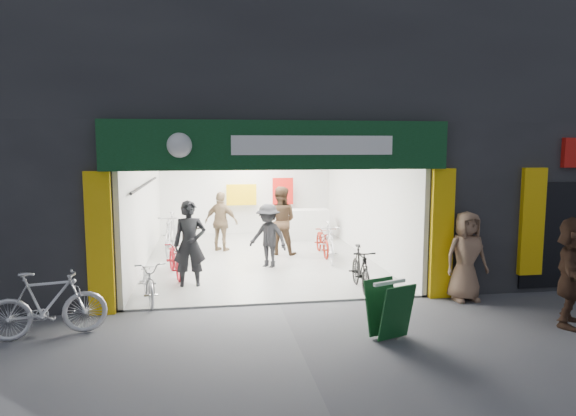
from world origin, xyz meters
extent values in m
plane|color=#56565B|center=(0.00, 0.00, 0.00)|extent=(60.00, 60.00, 0.00)
cube|color=#232326|center=(1.00, 5.00, 5.75)|extent=(16.00, 10.00, 4.50)
cube|color=#232326|center=(-5.50, 5.00, 1.75)|extent=(5.00, 10.00, 3.50)
cube|color=#232326|center=(6.00, 5.00, 1.75)|extent=(6.00, 10.00, 3.50)
cube|color=#9E9E99|center=(0.00, 4.00, 0.02)|extent=(6.00, 8.00, 0.04)
cube|color=silver|center=(0.00, 8.10, 1.60)|extent=(6.00, 0.20, 3.20)
cube|color=silver|center=(-2.95, 4.00, 1.60)|extent=(0.10, 8.00, 3.20)
cube|color=silver|center=(2.95, 4.00, 1.60)|extent=(0.10, 8.00, 3.20)
cube|color=white|center=(0.00, 4.00, 3.25)|extent=(6.00, 8.00, 0.10)
cube|color=black|center=(0.00, 0.10, 3.35)|extent=(6.00, 0.30, 0.30)
cube|color=#0C3511|center=(0.00, -0.12, 3.05)|extent=(6.40, 0.25, 0.90)
cube|color=white|center=(0.60, -0.26, 3.05)|extent=(3.00, 0.02, 0.35)
cube|color=#DEA70B|center=(-3.25, -0.06, 1.30)|extent=(0.45, 0.12, 2.60)
cube|color=#DEA70B|center=(3.25, -0.06, 1.30)|extent=(0.45, 0.12, 2.60)
cube|color=#DEA70B|center=(5.20, -0.06, 1.50)|extent=(0.50, 0.12, 2.20)
cylinder|color=black|center=(-2.82, 3.40, 2.10)|extent=(0.06, 5.00, 0.06)
cube|color=silver|center=(1.80, 6.50, 0.50)|extent=(1.40, 0.60, 1.00)
cube|color=white|center=(0.00, 1.20, 3.18)|extent=(1.30, 0.35, 0.04)
cube|color=white|center=(0.00, 3.00, 3.18)|extent=(1.30, 0.35, 0.04)
cube|color=white|center=(0.00, 4.80, 3.18)|extent=(1.30, 0.35, 0.04)
cube|color=white|center=(0.00, 6.60, 3.18)|extent=(1.30, 0.35, 0.04)
imported|color=#BBBBC0|center=(-2.50, 0.60, 0.43)|extent=(0.89, 1.71, 0.85)
imported|color=black|center=(-1.80, 4.09, 0.49)|extent=(0.74, 1.70, 0.99)
imported|color=maroon|center=(-2.09, 2.46, 0.44)|extent=(0.91, 1.75, 0.88)
imported|color=#A8A8AD|center=(-2.36, 5.07, 0.58)|extent=(0.70, 1.98, 1.16)
imported|color=black|center=(1.80, 0.60, 0.48)|extent=(0.57, 1.62, 0.95)
imported|color=maroon|center=(1.80, 4.13, 0.42)|extent=(0.61, 1.63, 0.85)
imported|color=silver|center=(1.80, 3.38, 0.52)|extent=(0.70, 1.79, 1.05)
imported|color=silver|center=(-3.88, -1.09, 0.54)|extent=(1.87, 0.89, 1.08)
imported|color=black|center=(-1.72, 1.48, 0.94)|extent=(0.69, 0.46, 1.89)
imported|color=#3D2A1B|center=(0.64, 4.40, 0.96)|extent=(1.10, 0.95, 1.92)
imported|color=black|center=(0.14, 2.93, 0.81)|extent=(1.18, 1.12, 1.61)
imported|color=#7D6549|center=(-0.95, 5.07, 0.87)|extent=(1.10, 0.85, 1.73)
imported|color=#7F5F4A|center=(3.66, -0.30, 0.89)|extent=(0.89, 0.61, 1.77)
imported|color=#3E281C|center=(4.74, -1.91, 0.93)|extent=(1.58, 1.64, 1.86)
cube|color=#0F3E19|center=(1.53, -2.17, 0.48)|extent=(0.62, 0.40, 0.89)
cube|color=#0F3E19|center=(1.40, -1.81, 0.48)|extent=(0.62, 0.40, 0.89)
cube|color=white|center=(1.47, -1.99, 0.91)|extent=(0.59, 0.26, 0.05)
camera|label=1|loc=(-1.34, -9.49, 3.06)|focal=32.00mm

